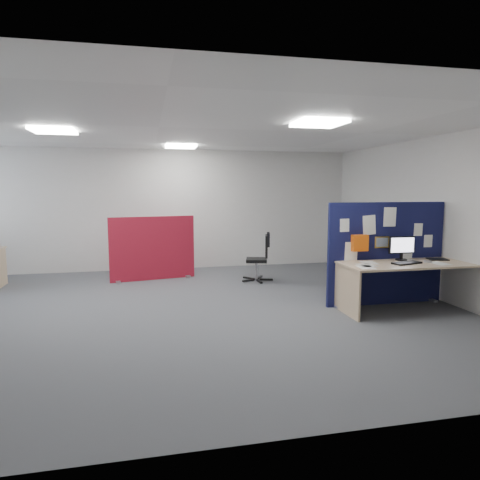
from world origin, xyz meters
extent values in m
plane|color=#4E5055|center=(0.00, 0.00, 0.00)|extent=(9.00, 9.00, 0.00)
cube|color=white|center=(0.00, 0.00, 2.70)|extent=(9.00, 7.00, 0.02)
cube|color=silver|center=(0.00, 3.50, 1.35)|extent=(9.00, 0.02, 2.70)
cube|color=silver|center=(0.00, -3.50, 1.35)|extent=(9.00, 0.02, 2.70)
cube|color=silver|center=(4.50, 0.00, 1.35)|extent=(0.02, 7.00, 2.70)
cube|color=white|center=(2.00, -1.00, 2.67)|extent=(0.60, 0.60, 0.04)
cube|color=white|center=(-1.50, 0.50, 2.67)|extent=(0.60, 0.60, 0.04)
cube|color=white|center=(0.50, 2.50, 2.67)|extent=(0.60, 0.60, 0.04)
cube|color=#10153B|center=(3.48, -0.27, 0.81)|extent=(1.97, 0.06, 1.62)
cube|color=#A3A3A8|center=(2.65, -0.27, 0.02)|extent=(0.08, 0.30, 0.04)
cube|color=#A3A3A8|center=(4.31, -0.27, 0.02)|extent=(0.08, 0.30, 0.04)
cube|color=white|center=(2.74, -0.31, 1.28)|extent=(0.15, 0.01, 0.20)
cube|color=white|center=(3.15, -0.31, 1.27)|extent=(0.21, 0.01, 0.30)
cube|color=white|center=(3.50, -0.31, 1.39)|extent=(0.21, 0.01, 0.30)
cube|color=white|center=(4.01, -0.31, 1.18)|extent=(0.15, 0.01, 0.20)
cube|color=white|center=(2.86, -0.31, 0.86)|extent=(0.21, 0.01, 0.30)
cube|color=white|center=(3.82, -0.31, 0.84)|extent=(0.21, 0.01, 0.30)
cube|color=white|center=(4.20, -0.31, 1.00)|extent=(0.15, 0.01, 0.20)
cube|color=gold|center=(3.38, -0.31, 1.00)|extent=(0.24, 0.01, 0.18)
cube|color=#F8610F|center=(2.98, -0.35, 1.00)|extent=(0.25, 0.10, 0.25)
cube|color=tan|center=(3.58, -0.67, 0.71)|extent=(1.97, 0.88, 0.03)
cube|color=tan|center=(2.62, -0.67, 0.35)|extent=(0.03, 0.81, 0.70)
cube|color=tan|center=(4.54, -0.67, 0.35)|extent=(0.03, 0.81, 0.70)
cube|color=tan|center=(3.58, -0.26, 0.55)|extent=(1.77, 0.02, 0.30)
cylinder|color=black|center=(3.63, -0.46, 0.74)|extent=(0.18, 0.18, 0.02)
cube|color=black|center=(3.63, -0.46, 0.79)|extent=(0.04, 0.03, 0.09)
cube|color=black|center=(3.63, -0.46, 0.97)|extent=(0.42, 0.04, 0.26)
cube|color=white|center=(3.63, -0.48, 0.97)|extent=(0.38, 0.01, 0.22)
cube|color=black|center=(3.53, -0.75, 0.74)|extent=(0.48, 0.28, 0.02)
cube|color=#A3A3A8|center=(3.90, -0.73, 0.74)|extent=(0.11, 0.08, 0.03)
cube|color=black|center=(4.22, -0.53, 0.74)|extent=(0.32, 0.28, 0.01)
cube|color=maroon|center=(-0.10, 2.36, 0.64)|extent=(1.68, 0.36, 1.28)
cube|color=#A3A3A8|center=(-0.80, 2.36, 0.02)|extent=(0.08, 0.30, 0.04)
cube|color=#A3A3A8|center=(0.60, 2.36, 0.02)|extent=(0.08, 0.30, 0.04)
cube|color=black|center=(2.09, 1.74, 0.04)|extent=(0.27, 0.11, 0.04)
cube|color=black|center=(2.01, 1.95, 0.04)|extent=(0.18, 0.25, 0.04)
cube|color=black|center=(1.78, 1.94, 0.04)|extent=(0.20, 0.23, 0.04)
cube|color=black|center=(1.72, 1.72, 0.04)|extent=(0.26, 0.14, 0.04)
cube|color=black|center=(1.91, 1.59, 0.04)|extent=(0.06, 0.27, 0.04)
cylinder|color=#A3A3A8|center=(1.90, 1.79, 0.22)|extent=(0.05, 0.05, 0.37)
cube|color=black|center=(1.90, 1.79, 0.42)|extent=(0.50, 0.50, 0.06)
cube|color=black|center=(2.09, 1.74, 0.70)|extent=(0.14, 0.37, 0.44)
cube|color=black|center=(2.12, 1.73, 0.84)|extent=(0.14, 0.34, 0.26)
cube|color=white|center=(2.89, -0.74, 0.73)|extent=(0.23, 0.32, 0.00)
cube|color=white|center=(3.03, -0.56, 0.73)|extent=(0.25, 0.32, 0.00)
cube|color=white|center=(4.01, -0.83, 0.73)|extent=(0.25, 0.32, 0.00)
cube|color=white|center=(2.80, -0.89, 0.73)|extent=(0.25, 0.32, 0.00)
cube|color=white|center=(3.74, -0.35, 0.73)|extent=(0.25, 0.33, 0.00)
camera|label=1|loc=(-0.20, -6.30, 1.84)|focal=32.00mm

